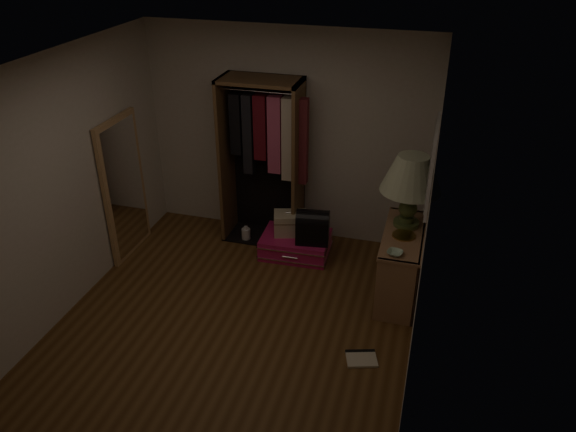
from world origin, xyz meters
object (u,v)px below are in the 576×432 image
object	(u,v)px
console_bookshelf	(401,260)
open_wardrobe	(265,148)
white_jug	(246,234)
floor_mirror	(124,188)
train_case	(290,223)
black_bag	(313,226)
pink_suitcase	(296,244)
table_lamp	(412,175)

from	to	relation	value
console_bookshelf	open_wardrobe	distance (m)	2.06
open_wardrobe	white_jug	distance (m)	1.17
floor_mirror	train_case	bearing A→B (deg)	15.20
open_wardrobe	train_case	xyz separation A→B (m)	(0.38, -0.26, -0.83)
train_case	black_bag	bearing A→B (deg)	-38.74
pink_suitcase	open_wardrobe	bearing A→B (deg)	144.12
console_bookshelf	floor_mirror	size ratio (longest dim) A/B	0.66
console_bookshelf	train_case	size ratio (longest dim) A/B	2.46
console_bookshelf	pink_suitcase	world-z (taller)	console_bookshelf
console_bookshelf	black_bag	size ratio (longest dim) A/B	2.70
pink_suitcase	black_bag	world-z (taller)	black_bag
white_jug	open_wardrobe	bearing A→B (deg)	36.65
open_wardrobe	white_jug	xyz separation A→B (m)	(-0.23, -0.17, -1.13)
open_wardrobe	black_bag	distance (m)	1.09
console_bookshelf	floor_mirror	world-z (taller)	floor_mirror
open_wardrobe	pink_suitcase	xyz separation A→B (m)	(0.46, -0.31, -1.09)
console_bookshelf	white_jug	size ratio (longest dim) A/B	5.75
train_case	open_wardrobe	bearing A→B (deg)	128.88
open_wardrobe	train_case	world-z (taller)	open_wardrobe
white_jug	train_case	bearing A→B (deg)	-8.54
floor_mirror	white_jug	distance (m)	1.60
open_wardrobe	black_bag	xyz separation A→B (m)	(0.69, -0.39, -0.75)
pink_suitcase	train_case	distance (m)	0.28
open_wardrobe	table_lamp	xyz separation A→B (m)	(1.75, -0.58, 0.11)
console_bookshelf	pink_suitcase	size ratio (longest dim) A/B	1.32
pink_suitcase	table_lamp	bearing A→B (deg)	-13.87
open_wardrobe	table_lamp	size ratio (longest dim) A/B	2.59
floor_mirror	black_bag	xyz separation A→B (m)	(2.18, 0.38, -0.39)
console_bookshelf	floor_mirror	distance (m)	3.27
console_bookshelf	floor_mirror	bearing A→B (deg)	-179.24
white_jug	table_lamp	bearing A→B (deg)	-11.60
table_lamp	open_wardrobe	bearing A→B (deg)	161.79
open_wardrobe	pink_suitcase	distance (m)	1.22
open_wardrobe	pink_suitcase	world-z (taller)	open_wardrobe
floor_mirror	black_bag	bearing A→B (deg)	9.99
train_case	table_lamp	size ratio (longest dim) A/B	0.58
pink_suitcase	table_lamp	size ratio (longest dim) A/B	1.07
pink_suitcase	black_bag	distance (m)	0.41
console_bookshelf	open_wardrobe	xyz separation A→B (m)	(-1.74, 0.73, 0.82)
floor_mirror	table_lamp	world-z (taller)	floor_mirror
pink_suitcase	train_case	bearing A→B (deg)	147.85
black_bag	train_case	bearing A→B (deg)	149.79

